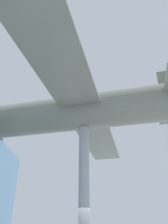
{
  "coord_description": "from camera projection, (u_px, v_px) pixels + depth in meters",
  "views": [
    {
      "loc": [
        -11.37,
        -0.11,
        1.52
      ],
      "look_at": [
        0.0,
        0.0,
        7.75
      ],
      "focal_mm": 35.0,
      "sensor_mm": 36.0,
      "label": 1
    }
  ],
  "objects": [
    {
      "name": "suspended_airplane",
      "position": [
        80.0,
        112.0,
        13.01
      ],
      "size": [
        19.18,
        13.03,
        3.13
      ],
      "rotation": [
        0.0,
        0.0,
        -0.23
      ],
      "color": "slate",
      "rests_on": "support_pylon_central"
    },
    {
      "name": "support_pylon_central",
      "position": [
        84.0,
        189.0,
        10.85
      ],
      "size": [
        0.55,
        0.55,
        6.69
      ],
      "color": "#999EA3",
      "rests_on": "ground_plane"
    }
  ]
}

